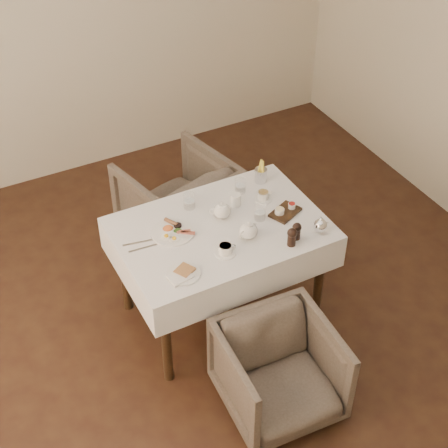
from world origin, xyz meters
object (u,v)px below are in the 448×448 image
object	(u,v)px
table	(220,242)
armchair_far	(178,201)
armchair_near	(279,372)
teapot_centre	(222,210)
breakfast_plate	(172,232)

from	to	relation	value
table	armchair_far	xyz separation A→B (m)	(0.09, 0.86, -0.30)
armchair_near	teapot_centre	distance (m)	1.04
table	breakfast_plate	bearing A→B (deg)	162.06
breakfast_plate	teapot_centre	bearing A→B (deg)	-2.96
breakfast_plate	teapot_centre	size ratio (longest dim) A/B	1.75
breakfast_plate	teapot_centre	xyz separation A→B (m)	(0.34, -0.01, 0.05)
armchair_near	armchair_far	bearing A→B (deg)	88.81
armchair_near	breakfast_plate	distance (m)	1.05
armchair_far	breakfast_plate	distance (m)	0.96
armchair_far	table	bearing A→B (deg)	71.13
breakfast_plate	armchair_far	bearing A→B (deg)	62.56
armchair_far	teapot_centre	distance (m)	0.91
armchair_far	breakfast_plate	xyz separation A→B (m)	(-0.37, -0.77, 0.43)
table	armchair_far	world-z (taller)	table
armchair_far	teapot_centre	xyz separation A→B (m)	(-0.04, -0.78, 0.48)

